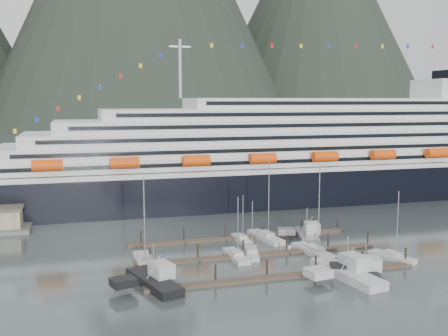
{
  "coord_description": "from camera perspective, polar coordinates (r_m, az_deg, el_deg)",
  "views": [
    {
      "loc": [
        -38.28,
        -89.1,
        29.66
      ],
      "look_at": [
        -6.78,
        22.0,
        14.74
      ],
      "focal_mm": 42.0,
      "sensor_mm": 36.0,
      "label": 1
    }
  ],
  "objects": [
    {
      "name": "sailboat_d",
      "position": [
        104.24,
        9.79,
        -9.02
      ],
      "size": [
        4.89,
        12.39,
        18.03
      ],
      "rotation": [
        0.0,
        0.0,
        1.74
      ],
      "color": "#BCBCBC",
      "rests_on": "ground"
    },
    {
      "name": "trawler_d",
      "position": [
        93.98,
        15.02,
        -10.74
      ],
      "size": [
        9.33,
        11.77,
        6.7
      ],
      "rotation": [
        0.0,
        0.0,
        1.26
      ],
      "color": "black",
      "rests_on": "ground"
    },
    {
      "name": "sailboat_a",
      "position": [
        98.41,
        -8.66,
        -9.98
      ],
      "size": [
        3.23,
        10.34,
        16.76
      ],
      "rotation": [
        0.0,
        0.0,
        1.6
      ],
      "color": "#BCBCBC",
      "rests_on": "ground"
    },
    {
      "name": "sailboat_g",
      "position": [
        113.58,
        4.55,
        -7.56
      ],
      "size": [
        4.91,
        11.89,
        17.73
      ],
      "rotation": [
        0.0,
        0.0,
        1.75
      ],
      "color": "#BCBCBC",
      "rests_on": "ground"
    },
    {
      "name": "ground",
      "position": [
        101.41,
        7.2,
        -9.71
      ],
      "size": [
        1600.0,
        1600.0,
        0.0
      ],
      "primitive_type": "plane",
      "color": "#44504F",
      "rests_on": "ground"
    },
    {
      "name": "dock_far",
      "position": [
        114.15,
        1.72,
        -7.54
      ],
      "size": [
        48.18,
        2.28,
        3.2
      ],
      "color": "#3F3229",
      "rests_on": "ground"
    },
    {
      "name": "trawler_e",
      "position": [
        115.15,
        8.91,
        -7.17
      ],
      "size": [
        9.73,
        12.23,
        7.59
      ],
      "rotation": [
        0.0,
        0.0,
        1.3
      ],
      "color": "gray",
      "rests_on": "ground"
    },
    {
      "name": "sailboat_h",
      "position": [
        104.44,
        17.8,
        -9.26
      ],
      "size": [
        5.77,
        9.48,
        13.64
      ],
      "rotation": [
        0.0,
        0.0,
        1.94
      ],
      "color": "#BCBCBC",
      "rests_on": "ground"
    },
    {
      "name": "trawler_c",
      "position": [
        91.95,
        13.15,
        -11.01
      ],
      "size": [
        11.49,
        16.07,
        8.01
      ],
      "rotation": [
        0.0,
        0.0,
        1.75
      ],
      "color": "#BCBCBC",
      "rests_on": "ground"
    },
    {
      "name": "cruise_ship",
      "position": [
        160.38,
        9.48,
        0.95
      ],
      "size": [
        210.0,
        30.4,
        50.3
      ],
      "color": "black",
      "rests_on": "ground"
    },
    {
      "name": "sailboat_c",
      "position": [
        102.31,
        3.05,
        -9.27
      ],
      "size": [
        4.7,
        9.17,
        11.21
      ],
      "rotation": [
        0.0,
        0.0,
        1.3
      ],
      "color": "#BCBCBC",
      "rests_on": "ground"
    },
    {
      "name": "sailboat_f",
      "position": [
        112.04,
        1.93,
        -7.79
      ],
      "size": [
        2.52,
        8.0,
        10.44
      ],
      "rotation": [
        0.0,
        0.0,
        1.6
      ],
      "color": "#BCBCBC",
      "rests_on": "ground"
    },
    {
      "name": "sailboat_b",
      "position": [
        100.35,
        1.33,
        -9.59
      ],
      "size": [
        2.84,
        9.72,
        12.39
      ],
      "rotation": [
        0.0,
        0.0,
        1.61
      ],
      "color": "#BCBCBC",
      "rests_on": "ground"
    },
    {
      "name": "trawler_a",
      "position": [
        86.73,
        -7.73,
        -12.04
      ],
      "size": [
        11.11,
        14.34,
        7.63
      ],
      "rotation": [
        0.0,
        0.0,
        1.88
      ],
      "color": "black",
      "rests_on": "ground"
    },
    {
      "name": "dock_near",
      "position": [
        90.77,
        6.78,
        -11.56
      ],
      "size": [
        48.18,
        2.28,
        3.2
      ],
      "color": "#3F3229",
      "rests_on": "ground"
    },
    {
      "name": "dock_mid",
      "position": [
        102.3,
        3.95,
        -9.33
      ],
      "size": [
        48.18,
        2.28,
        3.2
      ],
      "color": "#3F3229",
      "rests_on": "ground"
    }
  ]
}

